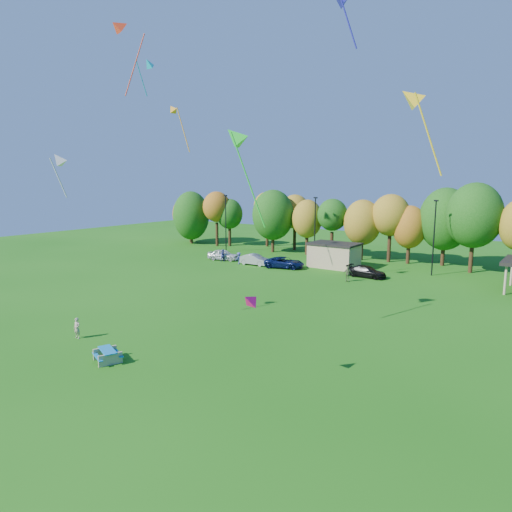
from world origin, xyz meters
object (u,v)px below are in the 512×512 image
Objects in this scene: car_c at (284,263)px; picnic_table at (108,355)px; car_a at (223,255)px; kite_flyer at (77,328)px; car_d at (367,272)px; car_b at (255,260)px.

picnic_table is at bearing 177.71° from car_c.
car_a is (-17.81, 33.14, 0.31)m from picnic_table.
kite_flyer is at bearing 168.67° from car_c.
car_d is (11.00, 0.74, -0.05)m from car_c.
car_b is at bearing 95.41° from car_d.
car_b is (-11.85, 32.64, 0.27)m from picnic_table.
car_d reaches higher than picnic_table.
car_d is at bearing -87.52° from car_b.
car_b is (-6.42, 31.21, -0.03)m from kite_flyer.
picnic_table is 1.49× the size of kite_flyer.
kite_flyer is 0.33× the size of car_d.
car_b is 0.85× the size of car_c.
car_b is 15.48m from car_d.
kite_flyer reaches higher than car_c.
car_c is (10.38, -0.04, -0.05)m from car_a.
kite_flyer is 0.34× the size of car_b.
kite_flyer is 31.87m from car_b.
car_b is 4.45m from car_c.
car_b is at bearing 132.24° from picnic_table.
car_b is at bearing -110.48° from car_a.
car_c is (4.43, 0.46, -0.01)m from car_b.
car_a reaches higher than car_c.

